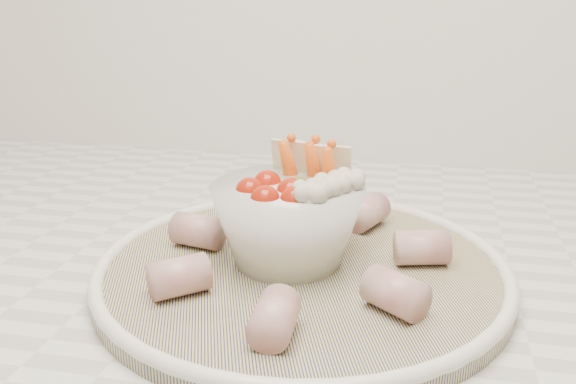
# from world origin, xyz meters

# --- Properties ---
(serving_platter) EXTENTS (0.45, 0.45, 0.02)m
(serving_platter) POSITION_xyz_m (0.05, 1.37, 0.93)
(serving_platter) COLOR navy
(serving_platter) RESTS_ON kitchen_counter
(veggie_bowl) EXTENTS (0.13, 0.13, 0.10)m
(veggie_bowl) POSITION_xyz_m (0.04, 1.38, 0.97)
(veggie_bowl) COLOR silver
(veggie_bowl) RESTS_ON serving_platter
(cured_meat_rolls) EXTENTS (0.25, 0.27, 0.03)m
(cured_meat_rolls) POSITION_xyz_m (0.05, 1.37, 0.95)
(cured_meat_rolls) COLOR #A64C50
(cured_meat_rolls) RESTS_ON serving_platter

